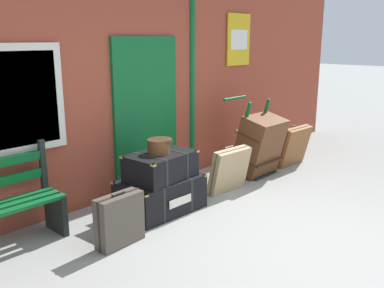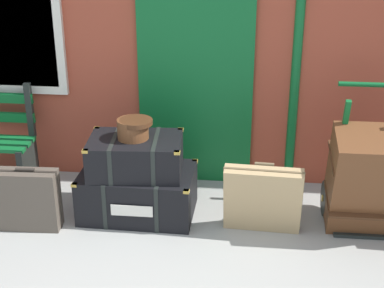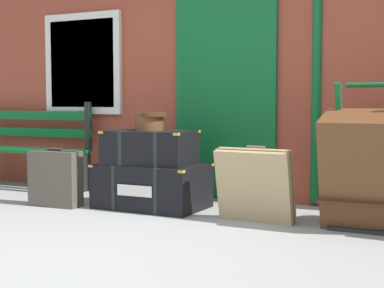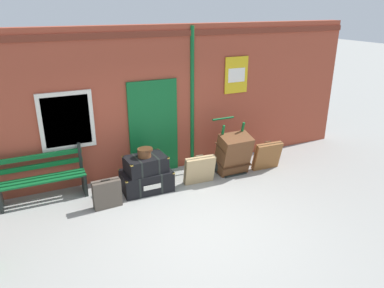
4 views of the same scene
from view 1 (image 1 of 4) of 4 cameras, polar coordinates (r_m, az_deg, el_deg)
name	(u,v)px [view 1 (image 1 of 4)]	position (r m, az deg, el deg)	size (l,w,h in m)	color
ground_plane	(297,245)	(4.62, 13.93, -13.04)	(60.00, 60.00, 0.00)	gray
brick_facade	(131,75)	(5.82, -8.24, 9.26)	(10.40, 0.35, 3.20)	#9E422D
steamer_trunk_base	(161,194)	(5.24, -4.27, -6.81)	(1.02, 0.67, 0.43)	black
steamer_trunk_middle	(161,166)	(5.10, -4.25, -2.98)	(0.84, 0.60, 0.33)	black
round_hatbox	(159,145)	(5.03, -4.46, -0.15)	(0.31, 0.28, 0.17)	brown
porters_trolley	(249,156)	(6.72, 7.76, -1.63)	(0.71, 0.68, 1.18)	black
large_brown_trunk	(259,145)	(6.57, 9.10, -0.14)	(0.70, 0.64, 0.96)	brown
suitcase_umber	(229,170)	(5.85, 5.08, -3.50)	(0.67, 0.30, 0.65)	tan
suitcase_brown	(294,146)	(7.21, 13.63, -0.27)	(0.67, 0.31, 0.69)	brown
suitcase_tan	(120,220)	(4.45, -9.75, -10.05)	(0.53, 0.21, 0.58)	#51473D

